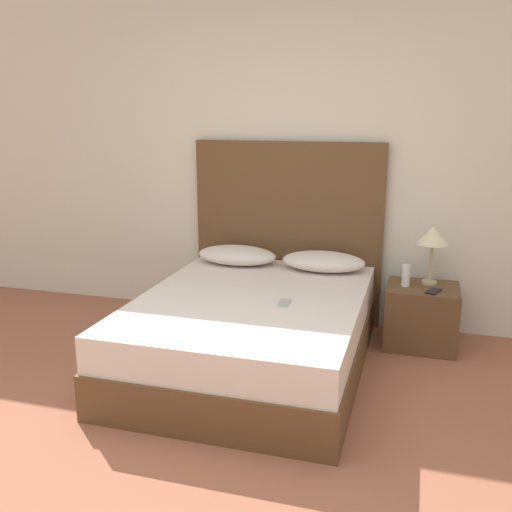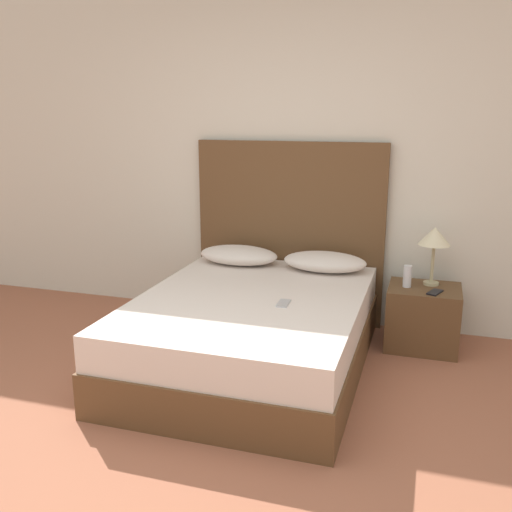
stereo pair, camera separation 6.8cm
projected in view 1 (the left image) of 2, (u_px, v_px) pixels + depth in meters
name	position (u px, v px, depth m)	size (l,w,h in m)	color
ground_plane	(173.00, 493.00, 2.61)	(16.00, 16.00, 0.00)	#9E5B42
wall_back	(295.00, 156.00, 4.56)	(10.00, 0.06, 2.70)	silver
bed	(252.00, 332.00, 3.85)	(1.47, 1.95, 0.51)	brown
headboard	(287.00, 233.00, 4.66)	(1.54, 0.05, 1.47)	brown
pillow_left	(237.00, 255.00, 4.55)	(0.64, 0.36, 0.15)	silver
pillow_right	(323.00, 261.00, 4.36)	(0.64, 0.36, 0.15)	silver
phone_on_bed	(284.00, 303.00, 3.63)	(0.08, 0.15, 0.01)	#B7B7BC
nightstand	(421.00, 316.00, 4.20)	(0.51, 0.44, 0.46)	brown
table_lamp	(433.00, 238.00, 4.13)	(0.23, 0.23, 0.43)	tan
phone_on_nightstand	(434.00, 291.00, 4.02)	(0.12, 0.17, 0.01)	black
toiletry_bottle	(406.00, 275.00, 4.14)	(0.06, 0.06, 0.16)	silver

